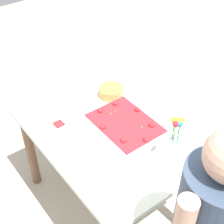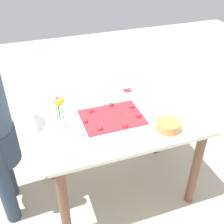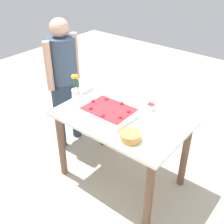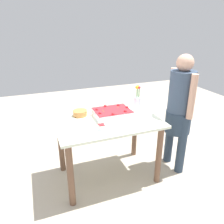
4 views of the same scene
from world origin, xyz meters
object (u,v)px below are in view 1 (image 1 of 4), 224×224
at_px(serving_plate_with_slice, 60,130).
at_px(cake_knife, 56,101).
at_px(fruit_bowl, 111,92).
at_px(flower_vase, 173,149).
at_px(sheet_cake, 125,127).

xyz_separation_m(serving_plate_with_slice, cake_knife, (-0.29, 0.14, -0.02)).
height_order(serving_plate_with_slice, fruit_bowl, serving_plate_with_slice).
bearing_deg(fruit_bowl, flower_vase, -8.95).
height_order(cake_knife, flower_vase, flower_vase).
relative_size(flower_vase, fruit_bowl, 1.97).
xyz_separation_m(cake_knife, flower_vase, (0.89, 0.23, 0.12)).
bearing_deg(serving_plate_with_slice, cake_knife, 154.18).
bearing_deg(flower_vase, serving_plate_with_slice, -148.42).
relative_size(sheet_cake, flower_vase, 1.28).
distance_m(serving_plate_with_slice, flower_vase, 0.71).
height_order(sheet_cake, flower_vase, flower_vase).
relative_size(serving_plate_with_slice, cake_knife, 0.86).
bearing_deg(sheet_cake, fruit_bowl, 155.71).
distance_m(sheet_cake, serving_plate_with_slice, 0.40).
relative_size(serving_plate_with_slice, flower_vase, 0.60).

